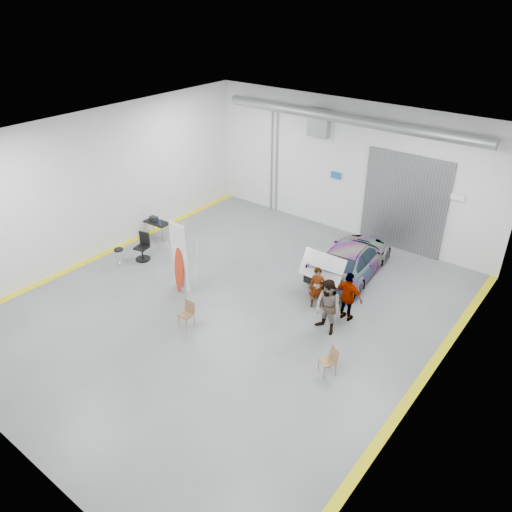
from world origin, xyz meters
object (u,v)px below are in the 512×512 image
Objects in this scene: person_b at (328,307)px; person_a at (317,288)px; office_chair at (143,248)px; folding_chair_near at (187,319)px; person_c at (348,297)px; work_table at (156,222)px; shop_stool at (120,258)px; surfboard_display at (179,263)px; folding_chair_far at (327,366)px; sedan_car at (352,258)px.

person_a is at bearing 148.89° from person_b.
folding_chair_near is at bearing -37.10° from office_chair.
person_c reaches higher than work_table.
shop_stool is 0.67× the size of office_chair.
surfboard_display reaches higher than folding_chair_near.
folding_chair_far is at bearing 9.39° from folding_chair_near.
person_b is at bearing -7.63° from work_table.
person_c is 9.42m from shop_stool.
folding_chair_far is 9.98m from shop_stool.
sedan_car is 9.33m from shop_stool.
person_b is at bearing 9.12° from shop_stool.
sedan_car is 6.69m from surfboard_display.
person_a is 0.53× the size of surfboard_display.
work_table is (-4.06, 2.47, -0.43)m from surfboard_display.
surfboard_display reaches higher than shop_stool.
office_chair reaches higher than work_table.
folding_chair_far is at bearing -1.75° from shop_stool.
folding_chair_near is at bearing 45.15° from person_c.
work_table is (-10.75, 3.03, 0.48)m from folding_chair_far.
surfboard_display is at bearing -154.14° from person_b.
person_a is 1.74× the size of folding_chair_near.
shop_stool is at bearing -172.14° from surfboard_display.
folding_chair_far is at bearing -1.21° from surfboard_display.
person_b is 8.58m from office_chair.
person_c reaches higher than shop_stool.
person_a is at bearing 51.48° from folding_chair_near.
office_chair is at bearing -163.01° from person_b.
sedan_car is 2.75m from person_a.
person_c is at bearing -2.51° from office_chair.
shop_stool is (-9.08, -2.47, -0.53)m from person_c.
office_chair is (0.33, 0.98, 0.13)m from shop_stool.
folding_chair_far is 11.18m from work_table.
folding_chair_near is 5.16m from shop_stool.
surfboard_display reaches higher than office_chair.
sedan_car is 5.41× the size of folding_chair_near.
folding_chair_far is (2.24, -5.53, -0.42)m from sedan_car.
sedan_car reaches higher than folding_chair_near.
person_c is at bearing -29.67° from person_a.
folding_chair_far is at bearing -82.16° from person_a.
sedan_car reaches higher than shop_stool.
person_b is 1.07× the size of person_c.
folding_chair_far is 0.74× the size of work_table.
person_c is at bearing 140.54° from folding_chair_far.
sedan_car is at bearing 62.91° from person_a.
folding_chair_far is at bearing 105.69° from sedan_car.
surfboard_display reaches higher than folding_chair_far.
surfboard_display is at bearing 41.78° from sedan_car.
sedan_car is 3.95× the size of work_table.
work_table is (-0.78, 2.72, 0.38)m from shop_stool.
person_b is 4.73m from folding_chair_near.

